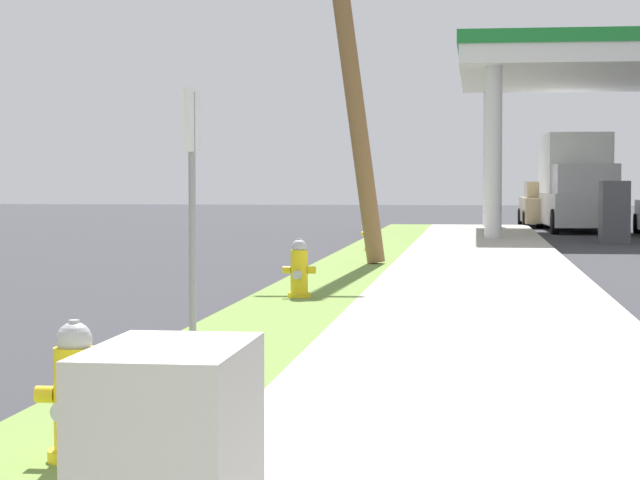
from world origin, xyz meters
TOP-DOWN VIEW (x-y plane):
  - fire_hydrant_nearest at (0.79, 4.13)m, footprint 0.42×0.38m
  - fire_hydrant_second at (0.67, 13.35)m, footprint 0.42×0.38m
  - fire_hydrant_third at (0.67, 24.15)m, footprint 0.42×0.37m
  - utility_pole_midground at (0.50, 19.83)m, footprint 2.08×0.44m
  - street_sign_post at (0.89, 6.47)m, footprint 0.05×0.36m
  - car_tan_by_near_pump at (5.39, 41.77)m, footprint 1.99×4.52m
  - truck_silver_at_forecourt at (6.07, 38.16)m, footprint 2.33×6.47m

SIDE VIEW (x-z plane):
  - fire_hydrant_nearest at x=0.79m, z-range 0.07..0.82m
  - fire_hydrant_second at x=0.67m, z-range 0.07..0.82m
  - fire_hydrant_third at x=0.67m, z-range 0.07..0.82m
  - car_tan_by_near_pump at x=5.39m, z-range -0.07..1.51m
  - truck_silver_at_forecourt at x=6.07m, z-range -0.07..3.04m
  - street_sign_post at x=0.89m, z-range 0.57..2.69m
  - utility_pole_midground at x=0.50m, z-range 0.20..9.24m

